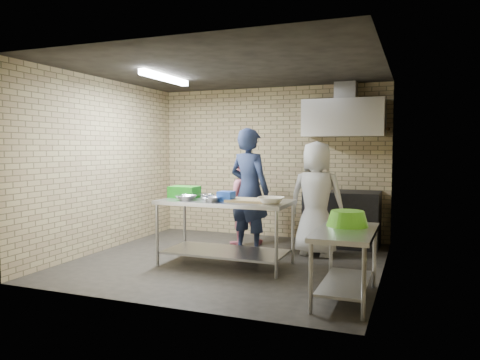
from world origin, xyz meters
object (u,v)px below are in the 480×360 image
at_px(prep_table, 226,232).
at_px(blue_tub, 226,196).
at_px(stove, 342,218).
at_px(bottle_green, 374,123).
at_px(green_basin, 347,218).
at_px(green_crate, 184,192).
at_px(man_navy, 249,191).
at_px(woman_pink, 242,200).
at_px(woman_white, 317,199).
at_px(side_counter, 345,265).

height_order(prep_table, blue_tub, blue_tub).
xyz_separation_m(stove, bottle_green, (0.45, 0.24, 1.57)).
xyz_separation_m(prep_table, bottle_green, (1.76, 2.09, 1.57)).
height_order(prep_table, green_basin, green_basin).
distance_m(green_crate, green_basin, 2.56).
height_order(prep_table, man_navy, man_navy).
distance_m(green_basin, bottle_green, 2.98).
height_order(prep_table, bottle_green, bottle_green).
bearing_deg(green_basin, stove, 99.76).
bearing_deg(stove, woman_pink, -162.26).
relative_size(blue_tub, woman_white, 0.12).
relative_size(prep_table, woman_white, 1.05).
distance_m(stove, man_navy, 1.71).
bearing_deg(side_counter, bottle_green, 90.00).
xyz_separation_m(side_counter, woman_white, (-0.71, 1.90, 0.48)).
bearing_deg(bottle_green, green_basin, -90.42).
bearing_deg(blue_tub, prep_table, 116.57).
distance_m(green_crate, man_navy, 1.02).
bearing_deg(prep_table, woman_pink, 101.52).
xyz_separation_m(man_navy, woman_pink, (-0.33, 0.53, -0.21)).
distance_m(blue_tub, woman_pink, 1.49).
xyz_separation_m(man_navy, woman_white, (1.00, 0.19, -0.10)).
xyz_separation_m(blue_tub, woman_pink, (-0.32, 1.44, -0.22)).
distance_m(stove, woman_pink, 1.69).
bearing_deg(woman_pink, green_basin, 107.06).
xyz_separation_m(prep_table, woman_pink, (-0.27, 1.34, 0.29)).
xyz_separation_m(stove, woman_white, (-0.26, -0.85, 0.41)).
height_order(green_crate, bottle_green, bottle_green).
height_order(woman_pink, woman_white, woman_white).
bearing_deg(prep_table, side_counter, -27.14).
xyz_separation_m(side_counter, stove, (-0.45, 2.75, 0.08)).
height_order(green_basin, woman_pink, woman_pink).
bearing_deg(side_counter, blue_tub, 154.87).
relative_size(green_crate, blue_tub, 2.00).
xyz_separation_m(green_basin, bottle_green, (0.02, 2.74, 1.18)).
bearing_deg(green_crate, green_basin, -17.55).
bearing_deg(green_crate, blue_tub, -16.35).
height_order(green_basin, man_navy, man_navy).
height_order(stove, green_crate, green_crate).
bearing_deg(bottle_green, woman_pink, -159.83).
relative_size(bottle_green, man_navy, 0.08).
height_order(green_basin, woman_white, woman_white).
height_order(stove, bottle_green, bottle_green).
relative_size(prep_table, side_counter, 1.50).
distance_m(stove, blue_tub, 2.38).
bearing_deg(stove, green_basin, -80.24).
relative_size(side_counter, woman_pink, 0.81).
xyz_separation_m(green_basin, woman_pink, (-2.01, 1.99, -0.09)).
bearing_deg(woman_white, side_counter, 113.56).
distance_m(prep_table, woman_pink, 1.40).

